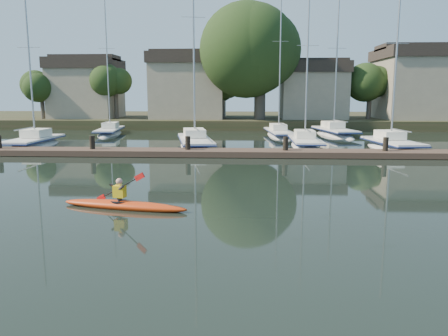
{
  "coord_description": "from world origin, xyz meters",
  "views": [
    {
      "loc": [
        0.63,
        -12.61,
        3.82
      ],
      "look_at": [
        -0.16,
        2.6,
        1.2
      ],
      "focal_mm": 35.0,
      "sensor_mm": 36.0,
      "label": 1
    }
  ],
  "objects_px": {
    "dock": "(236,153)",
    "sailboat_6": "(279,138)",
    "sailboat_0": "(35,149)",
    "sailboat_5": "(110,136)",
    "sailboat_2": "(195,149)",
    "sailboat_3": "(305,149)",
    "sailboat_7": "(334,138)",
    "kayak": "(123,203)",
    "sailboat_4": "(391,152)"
  },
  "relations": [
    {
      "from": "dock",
      "to": "sailboat_6",
      "type": "height_order",
      "value": "sailboat_6"
    },
    {
      "from": "sailboat_0",
      "to": "sailboat_5",
      "type": "distance_m",
      "value": 10.06
    },
    {
      "from": "sailboat_2",
      "to": "sailboat_5",
      "type": "bearing_deg",
      "value": 123.24
    },
    {
      "from": "sailboat_2",
      "to": "sailboat_3",
      "type": "relative_size",
      "value": 1.25
    },
    {
      "from": "sailboat_5",
      "to": "sailboat_0",
      "type": "bearing_deg",
      "value": -111.69
    },
    {
      "from": "sailboat_2",
      "to": "sailboat_6",
      "type": "xyz_separation_m",
      "value": [
        6.61,
        8.12,
        0.03
      ]
    },
    {
      "from": "sailboat_7",
      "to": "dock",
      "type": "bearing_deg",
      "value": -132.58
    },
    {
      "from": "sailboat_6",
      "to": "kayak",
      "type": "bearing_deg",
      "value": -110.68
    },
    {
      "from": "sailboat_5",
      "to": "sailboat_7",
      "type": "distance_m",
      "value": 20.88
    },
    {
      "from": "sailboat_6",
      "to": "sailboat_3",
      "type": "bearing_deg",
      "value": -85.17
    },
    {
      "from": "sailboat_0",
      "to": "kayak",
      "type": "bearing_deg",
      "value": -56.73
    },
    {
      "from": "sailboat_4",
      "to": "sailboat_5",
      "type": "distance_m",
      "value": 24.97
    },
    {
      "from": "dock",
      "to": "sailboat_4",
      "type": "height_order",
      "value": "sailboat_4"
    },
    {
      "from": "kayak",
      "to": "sailboat_3",
      "type": "height_order",
      "value": "sailboat_3"
    },
    {
      "from": "sailboat_4",
      "to": "sailboat_7",
      "type": "bearing_deg",
      "value": 93.83
    },
    {
      "from": "sailboat_0",
      "to": "sailboat_4",
      "type": "distance_m",
      "value": 25.38
    },
    {
      "from": "kayak",
      "to": "sailboat_5",
      "type": "bearing_deg",
      "value": 119.94
    },
    {
      "from": "kayak",
      "to": "dock",
      "type": "distance_m",
      "value": 13.08
    },
    {
      "from": "sailboat_2",
      "to": "sailboat_6",
      "type": "distance_m",
      "value": 10.47
    },
    {
      "from": "sailboat_3",
      "to": "sailboat_2",
      "type": "bearing_deg",
      "value": -175.79
    },
    {
      "from": "sailboat_3",
      "to": "sailboat_4",
      "type": "bearing_deg",
      "value": -12.35
    },
    {
      "from": "sailboat_2",
      "to": "sailboat_6",
      "type": "bearing_deg",
      "value": 39.39
    },
    {
      "from": "sailboat_0",
      "to": "sailboat_5",
      "type": "relative_size",
      "value": 0.9
    },
    {
      "from": "sailboat_2",
      "to": "sailboat_3",
      "type": "distance_m",
      "value": 7.97
    },
    {
      "from": "sailboat_7",
      "to": "sailboat_2",
      "type": "bearing_deg",
      "value": -152.52
    },
    {
      "from": "kayak",
      "to": "dock",
      "type": "xyz_separation_m",
      "value": [
        3.48,
        12.61,
        0.03
      ]
    },
    {
      "from": "dock",
      "to": "sailboat_7",
      "type": "relative_size",
      "value": 2.52
    },
    {
      "from": "sailboat_2",
      "to": "sailboat_4",
      "type": "xyz_separation_m",
      "value": [
        13.71,
        -0.76,
        -0.01
      ]
    },
    {
      "from": "kayak",
      "to": "sailboat_3",
      "type": "distance_m",
      "value": 19.57
    },
    {
      "from": "dock",
      "to": "sailboat_2",
      "type": "height_order",
      "value": "sailboat_2"
    },
    {
      "from": "sailboat_6",
      "to": "sailboat_7",
      "type": "relative_size",
      "value": 1.05
    },
    {
      "from": "sailboat_0",
      "to": "sailboat_2",
      "type": "bearing_deg",
      "value": 1.59
    },
    {
      "from": "kayak",
      "to": "dock",
      "type": "height_order",
      "value": "kayak"
    },
    {
      "from": "sailboat_3",
      "to": "sailboat_6",
      "type": "height_order",
      "value": "sailboat_6"
    },
    {
      "from": "sailboat_0",
      "to": "sailboat_7",
      "type": "relative_size",
      "value": 0.91
    },
    {
      "from": "dock",
      "to": "sailboat_6",
      "type": "relative_size",
      "value": 2.4
    },
    {
      "from": "sailboat_6",
      "to": "sailboat_4",
      "type": "bearing_deg",
      "value": -56.58
    },
    {
      "from": "sailboat_4",
      "to": "sailboat_6",
      "type": "bearing_deg",
      "value": 120.98
    },
    {
      "from": "sailboat_2",
      "to": "sailboat_5",
      "type": "distance_m",
      "value": 13.02
    },
    {
      "from": "kayak",
      "to": "sailboat_2",
      "type": "height_order",
      "value": "sailboat_2"
    },
    {
      "from": "dock",
      "to": "sailboat_3",
      "type": "relative_size",
      "value": 2.74
    },
    {
      "from": "kayak",
      "to": "sailboat_0",
      "type": "height_order",
      "value": "sailboat_0"
    },
    {
      "from": "sailboat_2",
      "to": "sailboat_7",
      "type": "bearing_deg",
      "value": 26.18
    },
    {
      "from": "kayak",
      "to": "sailboat_6",
      "type": "xyz_separation_m",
      "value": [
        6.99,
        25.29,
        -0.34
      ]
    },
    {
      "from": "kayak",
      "to": "sailboat_5",
      "type": "xyz_separation_m",
      "value": [
        -8.78,
        26.41,
        -0.34
      ]
    },
    {
      "from": "dock",
      "to": "sailboat_4",
      "type": "relative_size",
      "value": 2.75
    },
    {
      "from": "sailboat_0",
      "to": "sailboat_3",
      "type": "relative_size",
      "value": 0.99
    },
    {
      "from": "sailboat_0",
      "to": "sailboat_4",
      "type": "xyz_separation_m",
      "value": [
        25.38,
        -0.27,
        -0.0
      ]
    },
    {
      "from": "sailboat_7",
      "to": "sailboat_6",
      "type": "bearing_deg",
      "value": -179.96
    },
    {
      "from": "kayak",
      "to": "sailboat_6",
      "type": "height_order",
      "value": "sailboat_6"
    }
  ]
}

